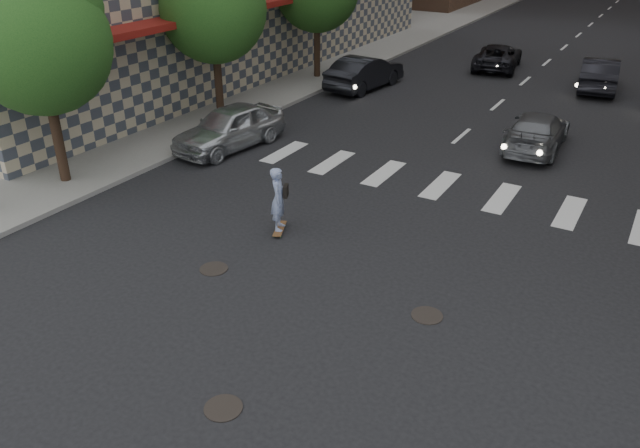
# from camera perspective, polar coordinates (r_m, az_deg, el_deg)

# --- Properties ---
(ground) EXTENTS (160.00, 160.00, 0.00)m
(ground) POSITION_cam_1_polar(r_m,az_deg,el_deg) (13.84, -6.33, -8.50)
(ground) COLOR black
(ground) RESTS_ON ground
(sidewalk_left) EXTENTS (13.00, 80.00, 0.15)m
(sidewalk_left) POSITION_cam_1_polar(r_m,az_deg,el_deg) (36.85, -6.38, 14.43)
(sidewalk_left) COLOR gray
(sidewalk_left) RESTS_ON ground
(tree_a) EXTENTS (4.20, 4.20, 6.60)m
(tree_a) POSITION_cam_1_polar(r_m,az_deg,el_deg) (20.62, -24.05, 15.43)
(tree_a) COLOR #382619
(tree_a) RESTS_ON sidewalk_left
(tree_b) EXTENTS (4.20, 4.20, 6.60)m
(tree_b) POSITION_cam_1_polar(r_m,az_deg,el_deg) (26.11, -9.51, 19.29)
(tree_b) COLOR #382619
(tree_b) RESTS_ON sidewalk_left
(manhole_a) EXTENTS (0.70, 0.70, 0.02)m
(manhole_a) POSITION_cam_1_polar(r_m,az_deg,el_deg) (11.74, -8.83, -16.28)
(manhole_a) COLOR black
(manhole_a) RESTS_ON ground
(manhole_b) EXTENTS (0.70, 0.70, 0.02)m
(manhole_b) POSITION_cam_1_polar(r_m,az_deg,el_deg) (15.68, -9.69, -4.05)
(manhole_b) COLOR black
(manhole_b) RESTS_ON ground
(manhole_c) EXTENTS (0.70, 0.70, 0.02)m
(manhole_c) POSITION_cam_1_polar(r_m,az_deg,el_deg) (14.00, 9.76, -8.24)
(manhole_c) COLOR black
(manhole_c) RESTS_ON ground
(skateboarder) EXTENTS (0.64, 0.96, 1.88)m
(skateboarder) POSITION_cam_1_polar(r_m,az_deg,el_deg) (16.82, -3.78, 2.30)
(skateboarder) COLOR brown
(skateboarder) RESTS_ON ground
(silver_sedan) EXTENTS (2.46, 4.84, 1.58)m
(silver_sedan) POSITION_cam_1_polar(r_m,az_deg,el_deg) (23.37, -8.27, 8.76)
(silver_sedan) COLOR silver
(silver_sedan) RESTS_ON ground
(traffic_car_a) EXTENTS (2.21, 4.97, 1.58)m
(traffic_car_a) POSITION_cam_1_polar(r_m,az_deg,el_deg) (31.36, 4.11, 13.65)
(traffic_car_a) COLOR black
(traffic_car_a) RESTS_ON ground
(traffic_car_b) EXTENTS (2.11, 4.72, 1.35)m
(traffic_car_b) POSITION_cam_1_polar(r_m,az_deg,el_deg) (24.41, 19.22, 8.02)
(traffic_car_b) COLOR slate
(traffic_car_b) RESTS_ON ground
(traffic_car_c) EXTENTS (2.84, 5.04, 1.33)m
(traffic_car_c) POSITION_cam_1_polar(r_m,az_deg,el_deg) (36.79, 15.95, 14.51)
(traffic_car_c) COLOR black
(traffic_car_c) RESTS_ON ground
(traffic_car_e) EXTENTS (2.21, 4.91, 1.56)m
(traffic_car_e) POSITION_cam_1_polar(r_m,az_deg,el_deg) (33.87, 24.16, 12.41)
(traffic_car_e) COLOR black
(traffic_car_e) RESTS_ON ground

